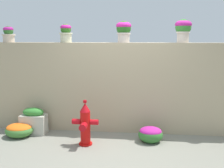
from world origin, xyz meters
The scene contains 10 objects.
ground_plane centered at (0.00, 0.00, 0.00)m, with size 24.00×24.00×0.00m, color gray.
stone_wall centered at (0.00, 1.05, 0.92)m, with size 5.36×0.35×1.84m, color tan.
potted_plant_0 centered at (-2.39, 1.05, 2.02)m, with size 0.28×0.28×0.34m.
potted_plant_1 centered at (-1.15, 1.02, 2.04)m, with size 0.27×0.27×0.37m.
potted_plant_2 centered at (0.04, 1.05, 2.09)m, with size 0.31×0.31×0.43m.
potted_plant_3 centered at (1.20, 1.07, 2.11)m, with size 0.32×0.32×0.46m.
fire_hydrant centered at (-0.59, 0.15, 0.38)m, with size 0.48×0.38×0.83m.
flower_bush_left centered at (-1.98, 0.42, 0.14)m, with size 0.55×0.49×0.27m.
flower_bush_right centered at (0.60, 0.43, 0.16)m, with size 0.46×0.42×0.30m.
planter_box centered at (-1.76, 0.63, 0.26)m, with size 0.51×0.29×0.54m.
Camera 1 is at (0.43, -4.52, 1.95)m, focal length 43.93 mm.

